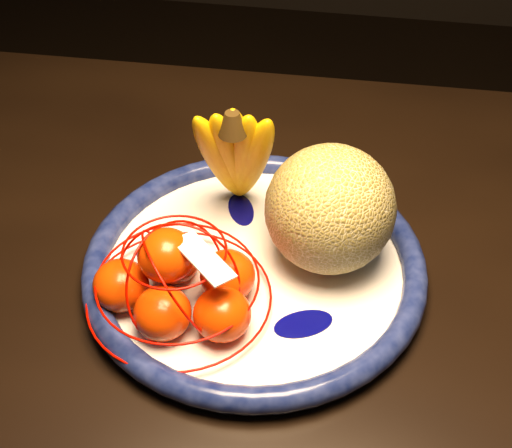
% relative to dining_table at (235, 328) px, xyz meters
% --- Properties ---
extents(dining_table, '(1.52, 0.92, 0.75)m').
position_rel_dining_table_xyz_m(dining_table, '(0.00, 0.00, 0.00)').
color(dining_table, black).
rests_on(dining_table, ground).
extents(fruit_bowl, '(0.38, 0.38, 0.03)m').
position_rel_dining_table_xyz_m(fruit_bowl, '(0.02, 0.02, 0.09)').
color(fruit_bowl, white).
rests_on(fruit_bowl, dining_table).
extents(cantaloupe, '(0.14, 0.14, 0.14)m').
position_rel_dining_table_xyz_m(cantaloupe, '(0.10, 0.05, 0.17)').
color(cantaloupe, olive).
rests_on(cantaloupe, fruit_bowl).
extents(banana_bunch, '(0.12, 0.11, 0.18)m').
position_rel_dining_table_xyz_m(banana_bunch, '(-0.01, 0.10, 0.19)').
color(banana_bunch, '#E6B50D').
rests_on(banana_bunch, fruit_bowl).
extents(mandarin_bag, '(0.25, 0.25, 0.12)m').
position_rel_dining_table_xyz_m(mandarin_bag, '(-0.05, -0.05, 0.13)').
color(mandarin_bag, '#FF3304').
rests_on(mandarin_bag, fruit_bowl).
extents(price_tag, '(0.07, 0.07, 0.01)m').
position_rel_dining_table_xyz_m(price_tag, '(-0.02, -0.06, 0.18)').
color(price_tag, white).
rests_on(price_tag, mandarin_bag).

